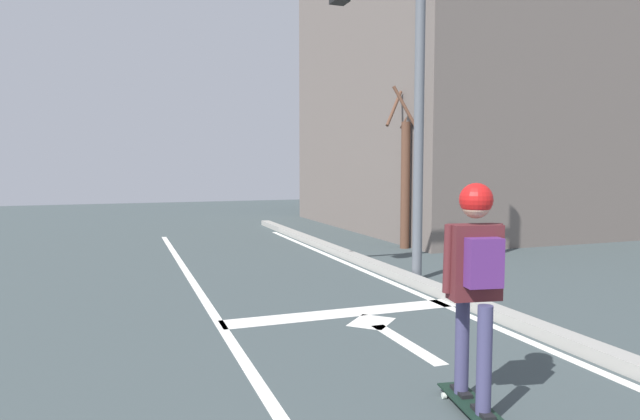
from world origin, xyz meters
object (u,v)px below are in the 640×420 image
(roadside_tree, at_px, (405,177))
(traffic_signal_mast, at_px, (359,41))
(skater, at_px, (476,265))
(skateboard, at_px, (471,405))

(roadside_tree, bearing_deg, traffic_signal_mast, -129.05)
(skater, bearing_deg, roadside_tree, 64.79)
(traffic_signal_mast, bearing_deg, skateboard, -103.04)
(traffic_signal_mast, bearing_deg, skater, -103.03)
(skateboard, height_order, traffic_signal_mast, traffic_signal_mast)
(skater, bearing_deg, skateboard, 79.75)
(skater, relative_size, roadside_tree, 0.46)
(skateboard, relative_size, skater, 0.51)
(skater, height_order, roadside_tree, roadside_tree)
(traffic_signal_mast, height_order, roadside_tree, traffic_signal_mast)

